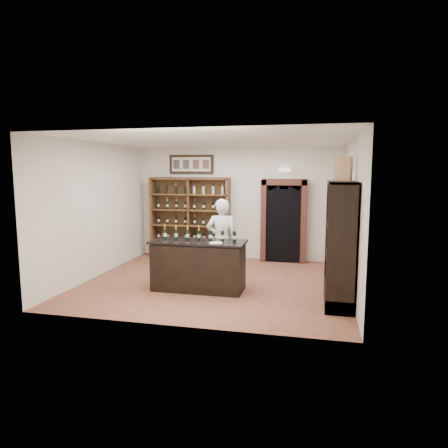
{
  "coord_description": "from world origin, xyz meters",
  "views": [
    {
      "loc": [
        2.05,
        -8.08,
        2.39
      ],
      "look_at": [
        0.12,
        0.3,
        1.23
      ],
      "focal_mm": 32.0,
      "sensor_mm": 36.0,
      "label": 1
    }
  ],
  "objects_px": {
    "wine_shelf": "(190,217)",
    "counter_bottle_0": "(165,234)",
    "tasting_counter": "(198,266)",
    "shopkeeper": "(222,240)",
    "wine_crate": "(343,169)",
    "side_cabinet": "(341,263)"
  },
  "relations": [
    {
      "from": "wine_shelf",
      "to": "counter_bottle_0",
      "type": "height_order",
      "value": "wine_shelf"
    },
    {
      "from": "tasting_counter",
      "to": "shopkeeper",
      "type": "bearing_deg",
      "value": 67.14
    },
    {
      "from": "wine_shelf",
      "to": "wine_crate",
      "type": "xyz_separation_m",
      "value": [
        3.82,
        -2.83,
        1.32
      ]
    },
    {
      "from": "side_cabinet",
      "to": "tasting_counter",
      "type": "bearing_deg",
      "value": 173.72
    },
    {
      "from": "side_cabinet",
      "to": "wine_crate",
      "type": "height_order",
      "value": "wine_crate"
    },
    {
      "from": "wine_shelf",
      "to": "side_cabinet",
      "type": "relative_size",
      "value": 1.0
    },
    {
      "from": "tasting_counter",
      "to": "side_cabinet",
      "type": "height_order",
      "value": "side_cabinet"
    },
    {
      "from": "tasting_counter",
      "to": "shopkeeper",
      "type": "relative_size",
      "value": 1.05
    },
    {
      "from": "wine_shelf",
      "to": "wine_crate",
      "type": "relative_size",
      "value": 5.07
    },
    {
      "from": "wine_shelf",
      "to": "wine_crate",
      "type": "height_order",
      "value": "wine_crate"
    },
    {
      "from": "tasting_counter",
      "to": "counter_bottle_0",
      "type": "xyz_separation_m",
      "value": [
        -0.72,
        0.05,
        0.61
      ]
    },
    {
      "from": "side_cabinet",
      "to": "shopkeeper",
      "type": "height_order",
      "value": "side_cabinet"
    },
    {
      "from": "counter_bottle_0",
      "to": "side_cabinet",
      "type": "distance_m",
      "value": 3.48
    },
    {
      "from": "tasting_counter",
      "to": "wine_crate",
      "type": "distance_m",
      "value": 3.33
    },
    {
      "from": "counter_bottle_0",
      "to": "tasting_counter",
      "type": "bearing_deg",
      "value": -4.07
    },
    {
      "from": "shopkeeper",
      "to": "counter_bottle_0",
      "type": "bearing_deg",
      "value": 23.53
    },
    {
      "from": "tasting_counter",
      "to": "wine_shelf",
      "type": "bearing_deg",
      "value": 110.56
    },
    {
      "from": "tasting_counter",
      "to": "shopkeeper",
      "type": "xyz_separation_m",
      "value": [
        0.31,
        0.72,
        0.4
      ]
    },
    {
      "from": "tasting_counter",
      "to": "side_cabinet",
      "type": "distance_m",
      "value": 2.75
    },
    {
      "from": "wine_crate",
      "to": "wine_shelf",
      "type": "bearing_deg",
      "value": 166.82
    },
    {
      "from": "wine_shelf",
      "to": "counter_bottle_0",
      "type": "xyz_separation_m",
      "value": [
        0.38,
        -2.88,
        0.01
      ]
    },
    {
      "from": "counter_bottle_0",
      "to": "shopkeeper",
      "type": "bearing_deg",
      "value": 33.27
    }
  ]
}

